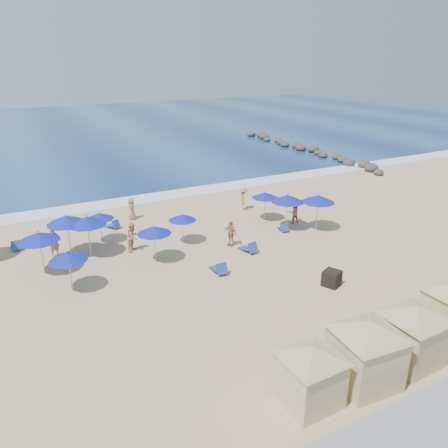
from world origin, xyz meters
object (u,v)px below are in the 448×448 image
Objects in this scene: rock_jetty at (305,149)px; beachgoer_5 at (294,212)px; cabana_2 at (413,327)px; umbrella_4 at (67,220)px; umbrella_1 at (39,237)px; beachgoer_4 at (132,209)px; umbrella_7 at (182,217)px; beachgoer_1 at (133,237)px; umbrella_2 at (87,221)px; umbrella_6 at (154,230)px; umbrella_8 at (265,195)px; umbrella_5 at (99,216)px; beachgoer_2 at (230,233)px; umbrella_9 at (288,198)px; beachgoer_3 at (243,199)px; trash_bin at (332,278)px; umbrella_10 at (318,199)px; umbrella_3 at (68,257)px; cabana_0 at (310,367)px; beachgoer_0 at (54,242)px; cabana_1 at (367,344)px.

beachgoer_5 is (-16.52, -19.87, 0.47)m from rock_jetty.
umbrella_4 is (-10.20, 16.62, 0.74)m from cabana_2.
umbrella_1 is 1.56× the size of beachgoer_4.
beachgoer_1 is (-3.19, 0.41, -0.88)m from umbrella_7.
umbrella_2 is 0.98× the size of umbrella_4.
umbrella_6 reaches higher than umbrella_8.
umbrella_4 is 1.27× the size of umbrella_5.
umbrella_8 is 1.31× the size of beachgoer_2.
umbrella_6 is at bearing -176.75° from umbrella_9.
beachgoer_3 is 8.70m from beachgoer_4.
beachgoer_2 is (-2.25, 7.12, 0.44)m from trash_bin.
umbrella_6 is 3.07m from umbrella_7.
beachgoer_2 is (5.74, -2.21, -0.06)m from beachgoer_1.
cabana_2 reaches higher than umbrella_1.
umbrella_10 is 6.81m from beachgoer_2.
beachgoer_5 is at bearing -129.74° from rock_jetty.
umbrella_3 is (-10.92, 12.13, 0.35)m from cabana_2.
cabana_0 is at bearing -64.57° from umbrella_1.
rock_jetty is at bearing 45.50° from umbrella_8.
beachgoer_0 is 14.65m from beachgoer_3.
cabana_1 is 13.52m from beachgoer_2.
beachgoer_4 is at bearing 141.54° from umbrella_9.
umbrella_3 is (-32.66, -22.54, 1.60)m from rock_jetty.
umbrella_2 is 8.84m from beachgoer_2.
trash_bin is 0.51× the size of beachgoer_4.
umbrella_8 is 1.36× the size of beachgoer_4.
umbrella_10 is 6.69m from beachgoer_3.
beachgoer_2 is at bearing 93.55° from cabana_2.
beachgoer_5 is (-0.59, 1.88, -1.47)m from umbrella_10.
umbrella_8 is 1.23× the size of beachgoer_1.
umbrella_8 is 2.35m from umbrella_9.
umbrella_2 is at bearing 1.47° from beachgoer_5.
beachgoer_2 is (2.55, -1.80, -0.94)m from umbrella_7.
rock_jetty is 34.29m from umbrella_5.
umbrella_8 is at bearing -7.32° from umbrella_5.
beachgoer_0 is 16.41m from beachgoer_5.
beachgoer_1 is 1.11× the size of beachgoer_4.
rock_jetty is 34.91m from umbrella_6.
cabana_0 is 1.51× the size of umbrella_4.
beachgoer_1 is at bearing 171.35° from umbrella_9.
umbrella_10 is 1.60× the size of beachgoer_4.
beachgoer_2 is at bearing 83.76° from trash_bin.
umbrella_1 is at bearing -18.90° from beachgoer_4.
cabana_2 is 2.17× the size of umbrella_7.
cabana_0 is 1.82× the size of umbrella_8.
umbrella_10 is 1.42× the size of beachgoer_0.
cabana_1 is at bearing -122.69° from umbrella_10.
beachgoer_4 is at bearing 90.12° from cabana_0.
umbrella_3 is 0.85× the size of umbrella_10.
umbrella_8 is 0.85× the size of umbrella_9.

